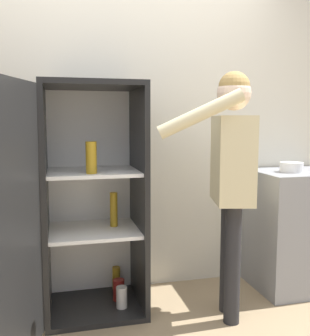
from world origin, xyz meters
The scene contains 5 objects.
wall_back centered at (0.00, 0.98, 1.27)m, with size 7.00×0.06×2.55m.
refrigerator centered at (-0.34, 0.54, 0.78)m, with size 0.93×1.23×1.59m.
person centered at (0.64, 0.31, 1.06)m, with size 0.71×0.53×1.65m.
counter centered at (1.36, 0.64, 0.47)m, with size 0.66×0.57×0.94m.
bowl centered at (1.28, 0.61, 0.98)m, with size 0.18×0.18×0.08m.
Camera 1 is at (-0.46, -2.05, 1.33)m, focal length 42.00 mm.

